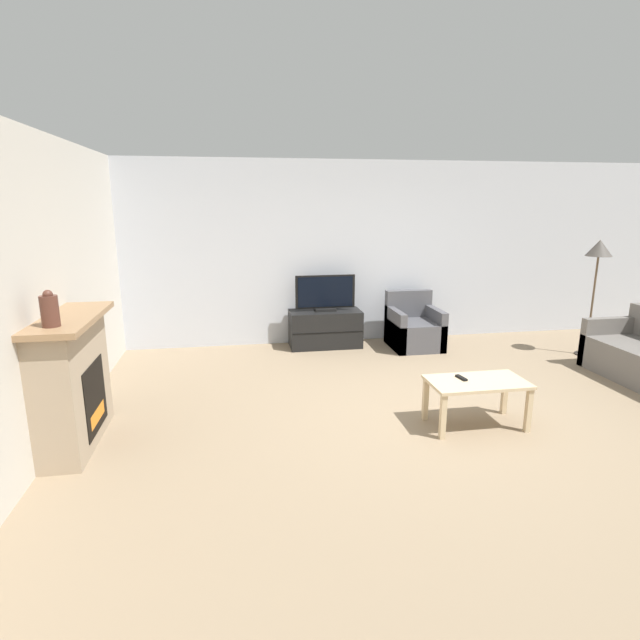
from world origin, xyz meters
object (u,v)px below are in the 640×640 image
mantel_vase_left (50,310)px  tv (325,294)px  coffee_table (477,387)px  fireplace (73,380)px  tv_stand (325,329)px  remote (461,378)px  floor_lamp (598,256)px  armchair (414,329)px

mantel_vase_left → tv: (2.70, 3.00, -0.51)m
coffee_table → fireplace: bearing=175.7°
tv_stand → fireplace: bearing=-135.9°
remote → floor_lamp: bearing=23.6°
fireplace → coffee_table: 3.66m
mantel_vase_left → floor_lamp: (6.25, 1.96, 0.10)m
floor_lamp → mantel_vase_left: bearing=-162.6°
tv → floor_lamp: (3.55, -1.04, 0.61)m
tv_stand → tv: 0.52m
tv_stand → coffee_table: 3.05m
tv → coffee_table: 3.07m
fireplace → tv: bearing=44.1°
tv_stand → armchair: bearing=-10.9°
tv → mantel_vase_left: bearing=-132.0°
mantel_vase_left → floor_lamp: size_ratio=0.18×
tv → remote: size_ratio=5.68×
armchair → remote: (-0.48, -2.58, 0.20)m
armchair → remote: 2.64m
tv_stand → armchair: size_ratio=1.30×
tv_stand → tv: size_ratio=1.20×
fireplace → coffee_table: size_ratio=1.35×
tv_stand → armchair: armchair is taller
fireplace → remote: 3.53m
tv → armchair: bearing=-10.9°
tv → remote: tv is taller
mantel_vase_left → coffee_table: bearing=1.6°
mantel_vase_left → tv: size_ratio=0.33×
mantel_vase_left → tv: 4.07m
fireplace → remote: fireplace is taller
fireplace → tv_stand: 3.80m
mantel_vase_left → remote: bearing=2.8°
tv_stand → remote: bearing=-74.2°
mantel_vase_left → remote: (3.50, 0.17, -0.83)m
fireplace → tv_stand: size_ratio=1.19×
tv_stand → remote: 2.95m
fireplace → coffee_table: (3.65, -0.27, -0.20)m
tv → armchair: tv is taller
tv → armchair: size_ratio=1.09×
tv → floor_lamp: bearing=-16.3°
tv → floor_lamp: floor_lamp is taller
remote → fireplace: bearing=167.2°
fireplace → tv_stand: bearing=44.1°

